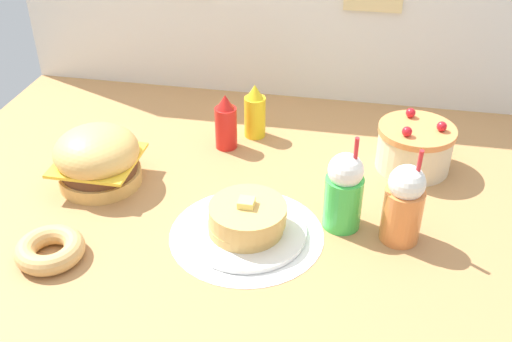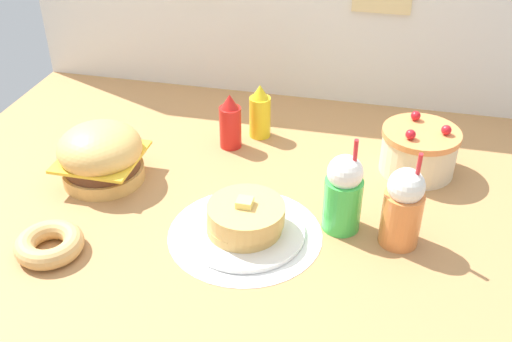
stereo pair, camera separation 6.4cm
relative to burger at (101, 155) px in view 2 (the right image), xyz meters
The scene contains 10 objects.
ground_plane 0.52m from the burger, 13.18° to the right, with size 2.30×1.91×0.02m, color #B27F4C.
doily_mat 0.61m from the burger, 18.51° to the right, with size 0.49×0.49×0.00m, color white.
burger is the anchor object (origin of this frame).
pancake_stack 0.60m from the burger, 18.44° to the right, with size 0.38×0.38×0.13m.
layer_cake 1.14m from the burger, 16.02° to the left, with size 0.28×0.28×0.20m.
ketchup_bottle 0.50m from the burger, 40.69° to the left, with size 0.08×0.08×0.22m.
mustard_bottle 0.65m from the burger, 42.62° to the left, with size 0.08×0.08×0.22m.
cream_soda_cup 0.86m from the burger, ahead, with size 0.12×0.12×0.33m.
orange_float_cup 1.05m from the burger, ahead, with size 0.12×0.12×0.33m.
donut_pink_glaze 0.42m from the burger, 87.97° to the right, with size 0.21×0.21×0.06m.
Camera 2 is at (0.45, -1.52, 1.21)m, focal length 42.35 mm.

